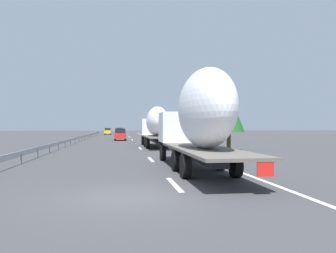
{
  "coord_description": "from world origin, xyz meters",
  "views": [
    {
      "loc": [
        -10.77,
        0.26,
        2.2
      ],
      "look_at": [
        19.23,
        -4.01,
        2.19
      ],
      "focal_mm": 36.55,
      "sensor_mm": 36.0,
      "label": 1
    }
  ],
  "objects_px": {
    "truck_trailing": "(199,117)",
    "car_black_suv": "(120,132)",
    "road_sign": "(164,127)",
    "car_red_compact": "(120,134)",
    "truck_lead": "(156,124)",
    "car_yellow_coupe": "(108,131)"
  },
  "relations": [
    {
      "from": "truck_lead",
      "to": "car_red_compact",
      "type": "bearing_deg",
      "value": 11.92
    },
    {
      "from": "truck_trailing",
      "to": "car_yellow_coupe",
      "type": "bearing_deg",
      "value": 5.19
    },
    {
      "from": "truck_lead",
      "to": "car_red_compact",
      "type": "distance_m",
      "value": 18.19
    },
    {
      "from": "truck_lead",
      "to": "car_yellow_coupe",
      "type": "distance_m",
      "value": 57.31
    },
    {
      "from": "car_black_suv",
      "to": "road_sign",
      "type": "bearing_deg",
      "value": -166.59
    },
    {
      "from": "car_red_compact",
      "to": "truck_trailing",
      "type": "bearing_deg",
      "value": -174.31
    },
    {
      "from": "truck_trailing",
      "to": "road_sign",
      "type": "distance_m",
      "value": 37.1
    },
    {
      "from": "car_black_suv",
      "to": "road_sign",
      "type": "distance_m",
      "value": 29.91
    },
    {
      "from": "road_sign",
      "to": "truck_lead",
      "type": "bearing_deg",
      "value": 169.73
    },
    {
      "from": "truck_lead",
      "to": "road_sign",
      "type": "bearing_deg",
      "value": -10.27
    },
    {
      "from": "truck_lead",
      "to": "road_sign",
      "type": "xyz_separation_m",
      "value": [
        17.11,
        -3.1,
        -0.37
      ]
    },
    {
      "from": "car_black_suv",
      "to": "truck_trailing",
      "type": "bearing_deg",
      "value": -176.68
    },
    {
      "from": "truck_lead",
      "to": "car_black_suv",
      "type": "distance_m",
      "value": 46.38
    },
    {
      "from": "truck_lead",
      "to": "car_red_compact",
      "type": "height_order",
      "value": "truck_lead"
    },
    {
      "from": "car_red_compact",
      "to": "car_yellow_coupe",
      "type": "height_order",
      "value": "car_red_compact"
    },
    {
      "from": "car_yellow_coupe",
      "to": "car_red_compact",
      "type": "bearing_deg",
      "value": -175.29
    },
    {
      "from": "truck_lead",
      "to": "truck_trailing",
      "type": "bearing_deg",
      "value": 180.0
    },
    {
      "from": "truck_trailing",
      "to": "car_black_suv",
      "type": "height_order",
      "value": "truck_trailing"
    },
    {
      "from": "truck_trailing",
      "to": "car_red_compact",
      "type": "bearing_deg",
      "value": 5.69
    },
    {
      "from": "car_yellow_coupe",
      "to": "road_sign",
      "type": "xyz_separation_m",
      "value": [
        -39.75,
        -10.07,
        1.13
      ]
    },
    {
      "from": "truck_trailing",
      "to": "car_yellow_coupe",
      "type": "relative_size",
      "value": 3.13
    },
    {
      "from": "road_sign",
      "to": "car_yellow_coupe",
      "type": "bearing_deg",
      "value": 14.21
    }
  ]
}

